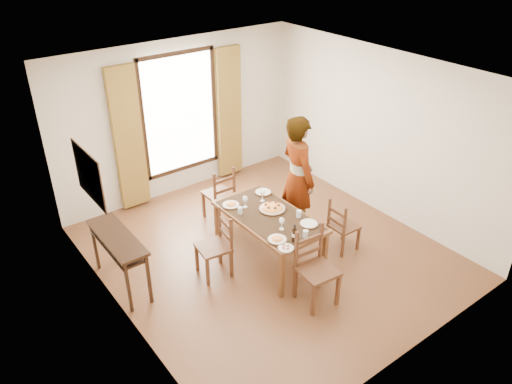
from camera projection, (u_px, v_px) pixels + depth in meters
ground at (268, 252)px, 7.48m from camera, size 5.00×5.00×0.00m
room_shell at (263, 156)px, 6.80m from camera, size 4.60×5.10×2.74m
console_table at (118, 243)px, 6.49m from camera, size 0.38×1.20×0.80m
dining_table at (269, 219)px, 7.00m from camera, size 0.89×1.64×0.76m
chair_west at (216, 247)px, 6.83m from camera, size 0.47×0.47×0.95m
chair_north at (220, 195)px, 8.07m from camera, size 0.42×0.42×0.96m
chair_south at (316, 270)px, 6.34m from camera, size 0.50×0.50×1.03m
chair_east at (342, 227)px, 7.35m from camera, size 0.38×0.38×0.85m
man at (298, 178)px, 7.45m from camera, size 0.87×0.70×1.96m
plate_sw at (277, 238)px, 6.42m from camera, size 0.27×0.27×0.05m
plate_se at (309, 223)px, 6.74m from camera, size 0.27×0.27×0.05m
plate_nw at (231, 204)px, 7.17m from camera, size 0.27×0.27×0.05m
plate_ne at (263, 191)px, 7.49m from camera, size 0.27×0.27×0.05m
pasta_platter at (272, 206)px, 7.06m from camera, size 0.40×0.40×0.10m
caprese_plate at (286, 247)px, 6.26m from camera, size 0.20×0.20×0.04m
wine_glass_a at (282, 223)px, 6.60m from camera, size 0.08×0.08×0.18m
wine_glass_b at (262, 196)px, 7.25m from camera, size 0.08×0.08×0.18m
wine_glass_c at (245, 202)px, 7.10m from camera, size 0.08×0.08×0.18m
tumbler_a at (299, 214)px, 6.89m from camera, size 0.07×0.07×0.10m
tumbler_b at (240, 210)px, 6.97m from camera, size 0.07×0.07×0.10m
tumbler_c at (305, 234)px, 6.47m from camera, size 0.07×0.07×0.10m
wine_bottle at (294, 233)px, 6.35m from camera, size 0.07×0.07×0.25m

